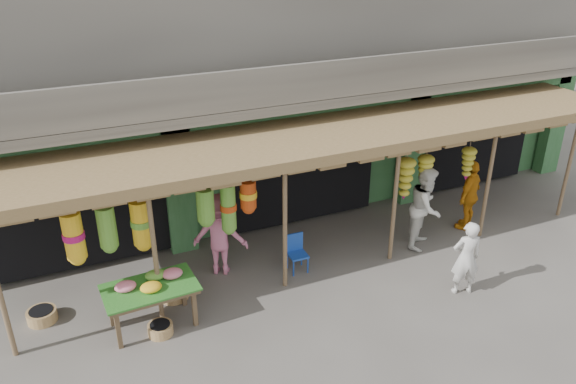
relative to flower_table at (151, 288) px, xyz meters
name	(u,v)px	position (x,y,z in m)	size (l,w,h in m)	color
ground	(345,264)	(4.17, 0.35, -0.79)	(80.00, 80.00, 0.00)	#514C47
building	(259,62)	(4.16, 5.22, 2.58)	(16.40, 6.80, 7.00)	gray
awning	(324,141)	(3.98, 1.14, 1.78)	(14.00, 2.70, 2.79)	brown
flower_table	(151,288)	(0.00, 0.00, 0.00)	(1.68, 1.04, 0.98)	brown
blue_chair	(296,250)	(3.12, 0.61, -0.34)	(0.39, 0.40, 0.80)	#1941A2
basket_left	(42,316)	(-1.87, 0.93, -0.68)	(0.54, 0.54, 0.22)	olive
basket_mid	(174,292)	(0.52, 0.66, -0.68)	(0.58, 0.58, 0.22)	#A37B49
basket_right	(160,329)	(0.04, -0.32, -0.69)	(0.45, 0.45, 0.20)	olive
person_front	(466,258)	(5.77, -1.48, -0.01)	(0.57, 0.37, 1.57)	silver
person_right	(426,207)	(6.17, 0.36, 0.16)	(0.92, 0.72, 1.89)	silver
person_vendor	(470,195)	(7.60, 0.59, 0.07)	(1.01, 0.42, 1.73)	orange
person_shopper	(220,234)	(1.65, 1.16, 0.10)	(1.15, 0.66, 1.78)	#C8698B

